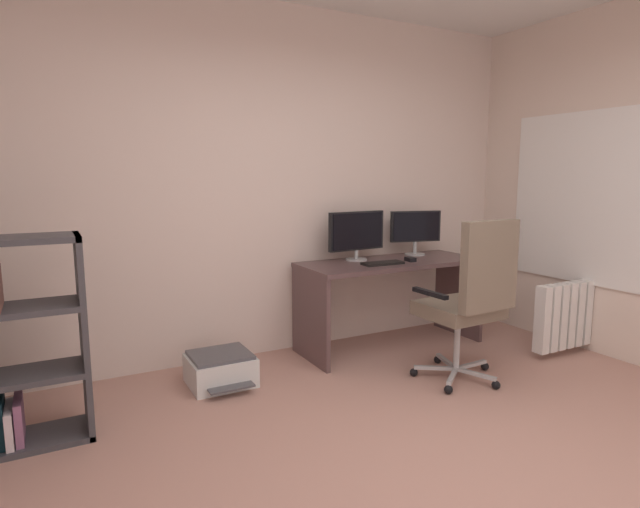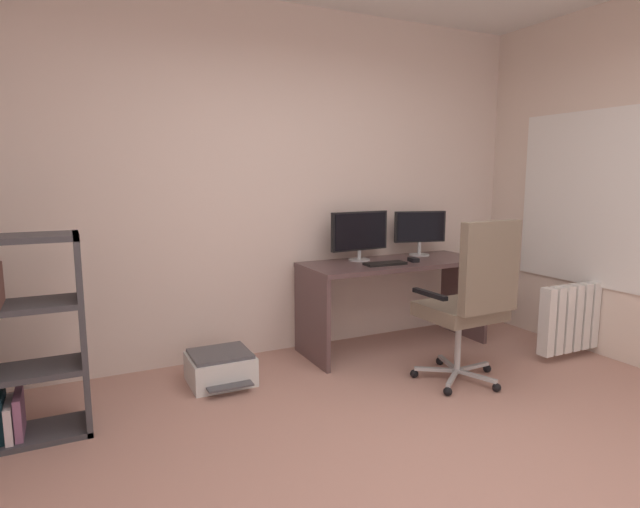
{
  "view_description": "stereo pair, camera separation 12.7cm",
  "coord_description": "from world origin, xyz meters",
  "px_view_note": "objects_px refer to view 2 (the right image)",
  "views": [
    {
      "loc": [
        -1.59,
        -1.6,
        1.45
      ],
      "look_at": [
        0.12,
        1.58,
        0.9
      ],
      "focal_mm": 28.98,
      "sensor_mm": 36.0,
      "label": 1
    },
    {
      "loc": [
        -1.47,
        -1.66,
        1.45
      ],
      "look_at": [
        0.12,
        1.58,
        0.9
      ],
      "focal_mm": 28.98,
      "sensor_mm": 36.0,
      "label": 2
    }
  ],
  "objects_px": {
    "monitor_main": "(360,233)",
    "monitor_secondary": "(420,229)",
    "printer": "(221,368)",
    "radiator": "(587,315)",
    "computer_mouse": "(413,260)",
    "office_chair": "(471,297)",
    "keyboard": "(385,264)",
    "desk": "(394,283)"
  },
  "relations": [
    {
      "from": "desk",
      "to": "monitor_secondary",
      "type": "bearing_deg",
      "value": 22.58
    },
    {
      "from": "keyboard",
      "to": "computer_mouse",
      "type": "bearing_deg",
      "value": 5.87
    },
    {
      "from": "monitor_secondary",
      "to": "keyboard",
      "type": "distance_m",
      "value": 0.65
    },
    {
      "from": "computer_mouse",
      "to": "printer",
      "type": "bearing_deg",
      "value": -172.71
    },
    {
      "from": "monitor_main",
      "to": "computer_mouse",
      "type": "bearing_deg",
      "value": -35.31
    },
    {
      "from": "desk",
      "to": "radiator",
      "type": "distance_m",
      "value": 1.58
    },
    {
      "from": "monitor_main",
      "to": "monitor_secondary",
      "type": "relative_size",
      "value": 1.18
    },
    {
      "from": "monitor_secondary",
      "to": "printer",
      "type": "height_order",
      "value": "monitor_secondary"
    },
    {
      "from": "printer",
      "to": "monitor_secondary",
      "type": "bearing_deg",
      "value": 7.9
    },
    {
      "from": "monitor_main",
      "to": "printer",
      "type": "relative_size",
      "value": 1.15
    },
    {
      "from": "keyboard",
      "to": "printer",
      "type": "height_order",
      "value": "keyboard"
    },
    {
      "from": "office_chair",
      "to": "radiator",
      "type": "bearing_deg",
      "value": 3.16
    },
    {
      "from": "keyboard",
      "to": "computer_mouse",
      "type": "relative_size",
      "value": 3.4
    },
    {
      "from": "office_chair",
      "to": "radiator",
      "type": "height_order",
      "value": "office_chair"
    },
    {
      "from": "keyboard",
      "to": "radiator",
      "type": "distance_m",
      "value": 1.7
    },
    {
      "from": "monitor_main",
      "to": "monitor_secondary",
      "type": "bearing_deg",
      "value": 0.01
    },
    {
      "from": "printer",
      "to": "radiator",
      "type": "distance_m",
      "value": 2.94
    },
    {
      "from": "monitor_main",
      "to": "printer",
      "type": "height_order",
      "value": "monitor_main"
    },
    {
      "from": "monitor_secondary",
      "to": "printer",
      "type": "bearing_deg",
      "value": -172.1
    },
    {
      "from": "desk",
      "to": "monitor_secondary",
      "type": "height_order",
      "value": "monitor_secondary"
    },
    {
      "from": "desk",
      "to": "office_chair",
      "type": "bearing_deg",
      "value": -89.46
    },
    {
      "from": "desk",
      "to": "keyboard",
      "type": "distance_m",
      "value": 0.29
    },
    {
      "from": "printer",
      "to": "radiator",
      "type": "relative_size",
      "value": 0.48
    },
    {
      "from": "monitor_secondary",
      "to": "printer",
      "type": "distance_m",
      "value": 2.11
    },
    {
      "from": "computer_mouse",
      "to": "office_chair",
      "type": "bearing_deg",
      "value": -90.57
    },
    {
      "from": "radiator",
      "to": "monitor_main",
      "type": "bearing_deg",
      "value": 147.35
    },
    {
      "from": "monitor_main",
      "to": "monitor_secondary",
      "type": "xyz_separation_m",
      "value": [
        0.62,
        0.0,
        0.0
      ]
    },
    {
      "from": "computer_mouse",
      "to": "radiator",
      "type": "distance_m",
      "value": 1.47
    },
    {
      "from": "monitor_main",
      "to": "computer_mouse",
      "type": "relative_size",
      "value": 5.46
    },
    {
      "from": "monitor_main",
      "to": "keyboard",
      "type": "xyz_separation_m",
      "value": [
        0.08,
        -0.28,
        -0.22
      ]
    },
    {
      "from": "printer",
      "to": "desk",
      "type": "bearing_deg",
      "value": 4.08
    },
    {
      "from": "printer",
      "to": "keyboard",
      "type": "bearing_deg",
      "value": -0.5
    },
    {
      "from": "office_chair",
      "to": "printer",
      "type": "height_order",
      "value": "office_chair"
    },
    {
      "from": "desk",
      "to": "printer",
      "type": "distance_m",
      "value": 1.59
    },
    {
      "from": "monitor_main",
      "to": "keyboard",
      "type": "relative_size",
      "value": 1.61
    },
    {
      "from": "monitor_main",
      "to": "radiator",
      "type": "bearing_deg",
      "value": -32.65
    },
    {
      "from": "keyboard",
      "to": "radiator",
      "type": "relative_size",
      "value": 0.34
    },
    {
      "from": "desk",
      "to": "radiator",
      "type": "height_order",
      "value": "desk"
    },
    {
      "from": "desk",
      "to": "keyboard",
      "type": "bearing_deg",
      "value": -144.81
    },
    {
      "from": "office_chair",
      "to": "monitor_main",
      "type": "bearing_deg",
      "value": 103.43
    },
    {
      "from": "monitor_main",
      "to": "office_chair",
      "type": "distance_m",
      "value": 1.15
    },
    {
      "from": "printer",
      "to": "radiator",
      "type": "height_order",
      "value": "radiator"
    }
  ]
}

